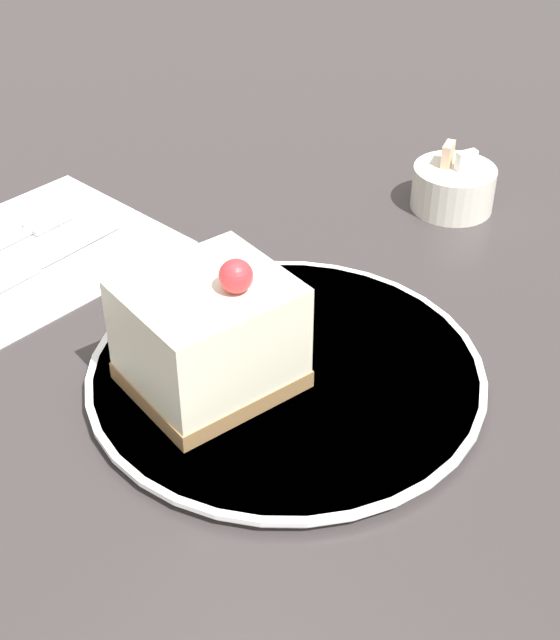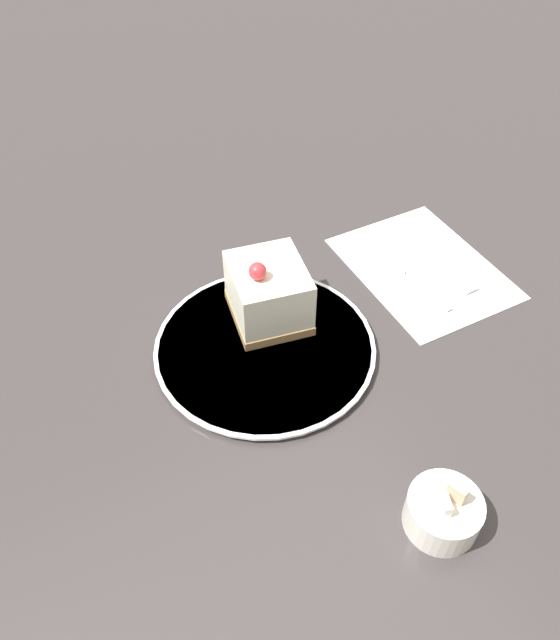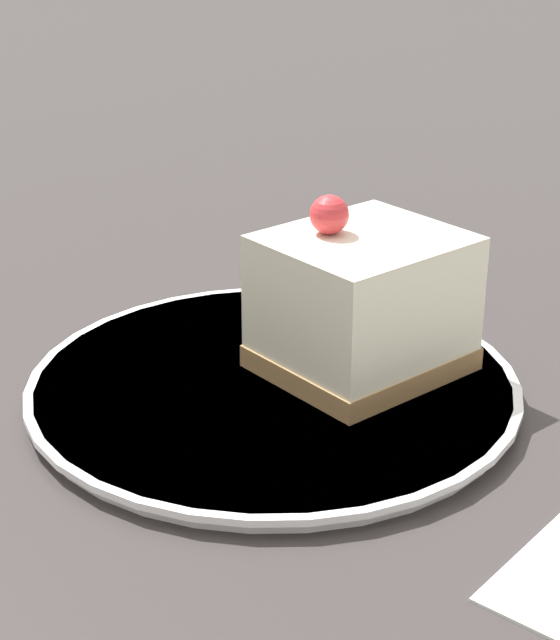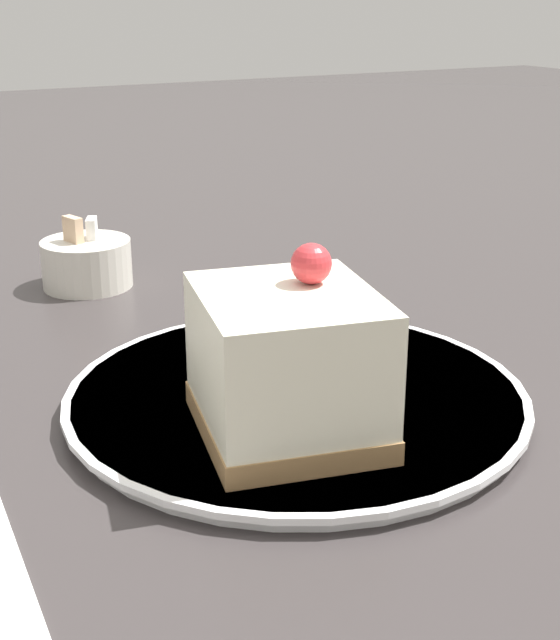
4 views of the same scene
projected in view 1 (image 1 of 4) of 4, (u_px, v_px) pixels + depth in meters
ground_plane at (253, 407)px, 0.62m from camera, size 4.00×4.00×0.00m
plate at (282, 371)px, 0.64m from camera, size 0.29×0.29×0.01m
cake_slice at (209, 335)px, 0.60m from camera, size 0.12×0.13×0.10m
napkin at (19, 259)px, 0.77m from camera, size 0.20×0.26×0.00m
fork at (14, 238)px, 0.80m from camera, size 0.02×0.15×0.00m
knife at (19, 275)px, 0.75m from camera, size 0.01×0.18×0.00m
sugar_bowl at (453, 187)px, 0.84m from camera, size 0.08×0.08×0.06m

